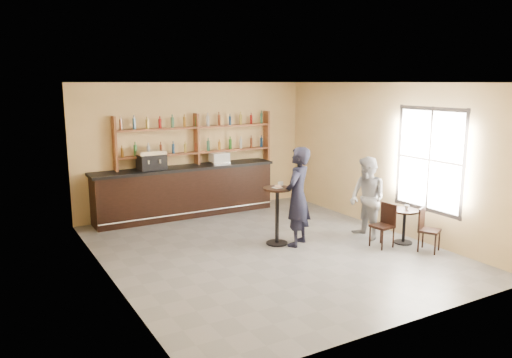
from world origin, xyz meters
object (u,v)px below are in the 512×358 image
patron_second (367,198)px  man_main (298,197)px  espresso_machine (151,160)px  chair_west (382,226)px  pedestal_table (277,216)px  bar_counter (186,191)px  chair_south (430,230)px  pastry_case (219,158)px  cafe_table (404,226)px

patron_second → man_main: bearing=-99.5°
espresso_machine → chair_west: size_ratio=0.71×
pedestal_table → bar_counter: bearing=104.7°
man_main → chair_south: man_main is taller
pastry_case → cafe_table: 4.77m
chair_west → bar_counter: bearing=-153.5°
pastry_case → chair_west: bearing=-71.5°
bar_counter → espresso_machine: (-0.82, 0.00, 0.83)m
cafe_table → patron_second: 0.91m
espresso_machine → man_main: 3.73m
espresso_machine → cafe_table: (3.83, -4.16, -1.09)m
man_main → chair_south: 2.60m
chair_west → patron_second: (0.10, 0.56, 0.42)m
pedestal_table → patron_second: size_ratio=0.68×
cafe_table → chair_west: (-0.55, 0.05, 0.09)m
pedestal_table → chair_south: bearing=-38.6°
bar_counter → chair_south: bar_counter is taller
bar_counter → chair_west: size_ratio=5.19×
cafe_table → chair_west: 0.56m
pastry_case → cafe_table: size_ratio=0.65×
patron_second → espresso_machine: bearing=-131.6°
pedestal_table → patron_second: 1.92m
chair_south → man_main: bearing=114.2°
espresso_machine → patron_second: size_ratio=0.36×
man_main → chair_west: man_main is taller
chair_west → chair_south: chair_west is taller
bar_counter → cafe_table: 5.15m
espresso_machine → chair_west: espresso_machine is taller
espresso_machine → man_main: size_ratio=0.31×
chair_south → bar_counter: bearing=95.9°
chair_south → cafe_table: bearing=67.8°
espresso_machine → patron_second: (3.39, -3.55, -0.58)m
pedestal_table → patron_second: bearing=-19.0°
espresso_machine → patron_second: patron_second is taller
bar_counter → chair_west: bar_counter is taller
chair_south → chair_west: bearing=105.8°
pedestal_table → patron_second: patron_second is taller
espresso_machine → chair_south: bearing=-55.9°
bar_counter → chair_south: bearing=-57.2°
chair_west → chair_south: bearing=38.3°
cafe_table → pedestal_table: bearing=151.2°
chair_west → chair_south: (0.60, -0.65, -0.01)m
bar_counter → man_main: size_ratio=2.27×
cafe_table → bar_counter: bearing=125.9°
pedestal_table → chair_west: bearing=-34.9°
chair_south → pastry_case: bearing=87.4°
pedestal_table → man_main: size_ratio=0.59×
man_main → patron_second: bearing=132.5°
espresso_machine → pastry_case: size_ratio=1.37×
chair_south → pedestal_table: bearing=114.5°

